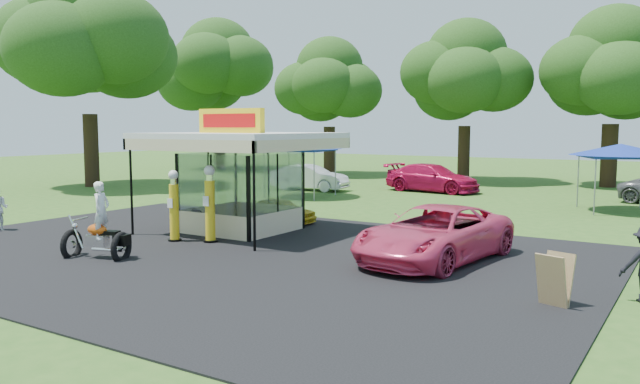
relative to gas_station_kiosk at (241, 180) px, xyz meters
The scene contains 19 objects.
ground 5.67m from the gas_station_kiosk, 68.18° to the right, with size 120.00×120.00×0.00m, color #2E581B.
asphalt_apron 4.01m from the gas_station_kiosk, 56.26° to the right, with size 20.00×14.00×0.04m, color black.
gas_station_kiosk is the anchor object (origin of this frame).
gas_pump_left 2.77m from the gas_station_kiosk, 101.73° to the right, with size 0.42×0.42×2.25m.
gas_pump_right 2.31m from the gas_station_kiosk, 76.34° to the right, with size 0.45×0.45×2.41m.
motorcycle 5.61m from the gas_station_kiosk, 94.20° to the right, with size 1.95×1.33×2.21m.
spare_tires 2.22m from the gas_station_kiosk, 153.79° to the right, with size 1.02×0.92×0.83m.
a_frame_sign 11.65m from the gas_station_kiosk, 18.44° to the right, with size 0.66×0.70×1.08m.
kiosk_car 2.56m from the gas_station_kiosk, 90.00° to the left, with size 1.13×2.82×0.96m, color yellow.
pink_sedan 7.51m from the gas_station_kiosk, ahead, with size 2.47×5.35×1.49m, color #D83A65.
bg_car_a 14.09m from the gas_station_kiosk, 113.71° to the left, with size 1.52×4.37×1.44m, color white.
bg_car_b 15.87m from the gas_station_kiosk, 88.15° to the left, with size 2.15×5.29×1.53m, color #BA0E3E.
tent_west 10.87m from the gas_station_kiosk, 113.31° to the left, with size 4.22×4.22×2.95m.
tent_east 16.11m from the gas_station_kiosk, 50.49° to the left, with size 4.11×4.11×2.87m.
oak_far_a 33.16m from the gas_station_kiosk, 132.67° to the left, with size 10.40×10.40×12.32m.
oak_far_b 25.92m from the gas_station_kiosk, 114.65° to the left, with size 8.30×8.30×9.90m.
oak_far_c 23.62m from the gas_station_kiosk, 90.73° to the left, with size 8.70×8.70×10.26m.
oak_far_d 25.82m from the gas_station_kiosk, 70.86° to the left, with size 8.72×8.72×10.38m.
oak_near 20.53m from the gas_station_kiosk, 156.46° to the left, with size 11.09×11.09×12.78m.
Camera 1 is at (11.51, -11.42, 3.60)m, focal length 35.00 mm.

